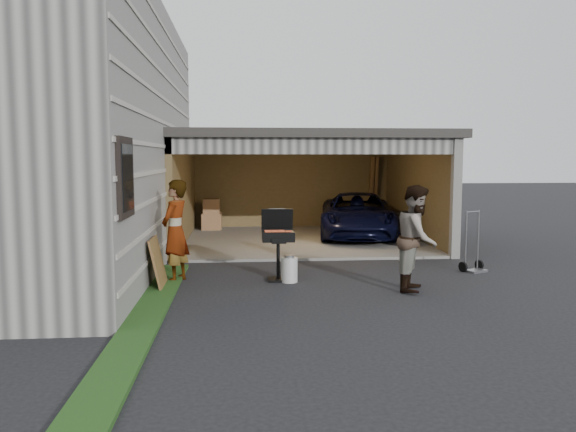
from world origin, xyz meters
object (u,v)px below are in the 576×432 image
woman (175,231)px  plywood_panel (158,263)px  man (417,238)px  propane_tank (289,270)px  minivan (357,217)px  bbq_grill (278,239)px  hand_truck (473,260)px

woman → plywood_panel: size_ratio=2.07×
man → propane_tank: bearing=93.2°
minivan → woman: woman is taller
woman → bbq_grill: bearing=108.3°
woman → plywood_panel: 0.77m
bbq_grill → hand_truck: 4.02m
bbq_grill → minivan: bearing=63.8°
man → hand_truck: (1.64, 1.47, -0.67)m
minivan → plywood_panel: size_ratio=4.84×
woman → hand_truck: bearing=114.6°
man → woman: bearing=100.1°
man → plywood_panel: 4.48m
woman → minivan: bearing=159.8°
man → propane_tank: man is taller
woman → man: bearing=96.5°
hand_truck → bbq_grill: bearing=163.5°
minivan → man: bearing=-83.3°
plywood_panel → hand_truck: (6.07, 0.98, -0.21)m
minivan → plywood_panel: minivan is taller
minivan → bbq_grill: bbq_grill is taller
bbq_grill → man: bearing=-22.7°
bbq_grill → hand_truck: size_ratio=1.08×
propane_tank → hand_truck: 3.82m
woman → propane_tank: woman is taller
woman → propane_tank: bearing=104.0°
plywood_panel → hand_truck: size_ratio=0.74×
man → plywood_panel: size_ratio=2.00×
bbq_grill → propane_tank: (0.20, -0.16, -0.55)m
minivan → bbq_grill: (-2.60, -5.29, 0.17)m
hand_truck → woman: bearing=160.5°
man → bbq_grill: size_ratio=1.37×
woman → plywood_panel: (-0.24, -0.55, -0.49)m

